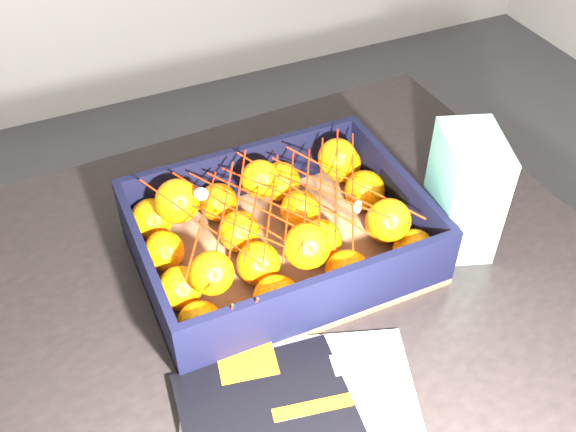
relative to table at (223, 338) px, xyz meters
name	(u,v)px	position (x,y,z in m)	size (l,w,h in m)	color
table	(223,338)	(0.00, 0.00, 0.00)	(1.23, 0.85, 0.75)	black
produce_crate	(280,242)	(0.11, 0.04, 0.13)	(0.42, 0.31, 0.11)	brown
clementine_heap	(282,229)	(0.12, 0.04, 0.16)	(0.40, 0.29, 0.12)	orange
mesh_net	(278,206)	(0.11, 0.03, 0.21)	(0.35, 0.28, 0.10)	red
retail_carton	(465,192)	(0.39, -0.04, 0.19)	(0.08, 0.13, 0.19)	white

